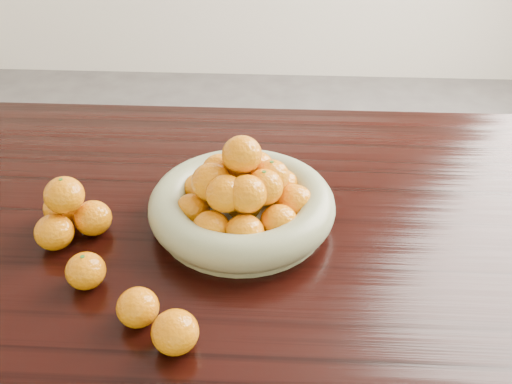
{
  "coord_description": "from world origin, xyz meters",
  "views": [
    {
      "loc": [
        0.04,
        -0.92,
        1.45
      ],
      "look_at": [
        -0.01,
        -0.02,
        0.83
      ],
      "focal_mm": 40.0,
      "sensor_mm": 36.0,
      "label": 1
    }
  ],
  "objects_px": {
    "dining_table": "(260,253)",
    "loose_orange_0": "(86,271)",
    "fruit_bowl": "(242,200)",
    "orange_pyramid": "(68,213)"
  },
  "relations": [
    {
      "from": "dining_table",
      "to": "loose_orange_0",
      "type": "bearing_deg",
      "value": -145.03
    },
    {
      "from": "dining_table",
      "to": "loose_orange_0",
      "type": "height_order",
      "value": "loose_orange_0"
    },
    {
      "from": "fruit_bowl",
      "to": "dining_table",
      "type": "bearing_deg",
      "value": 18.91
    },
    {
      "from": "orange_pyramid",
      "to": "loose_orange_0",
      "type": "bearing_deg",
      "value": -62.49
    },
    {
      "from": "fruit_bowl",
      "to": "orange_pyramid",
      "type": "xyz_separation_m",
      "value": [
        -0.33,
        -0.05,
        -0.0
      ]
    },
    {
      "from": "fruit_bowl",
      "to": "orange_pyramid",
      "type": "height_order",
      "value": "fruit_bowl"
    },
    {
      "from": "dining_table",
      "to": "loose_orange_0",
      "type": "relative_size",
      "value": 29.01
    },
    {
      "from": "fruit_bowl",
      "to": "loose_orange_0",
      "type": "distance_m",
      "value": 0.32
    },
    {
      "from": "fruit_bowl",
      "to": "loose_orange_0",
      "type": "height_order",
      "value": "fruit_bowl"
    },
    {
      "from": "fruit_bowl",
      "to": "loose_orange_0",
      "type": "bearing_deg",
      "value": -143.18
    }
  ]
}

